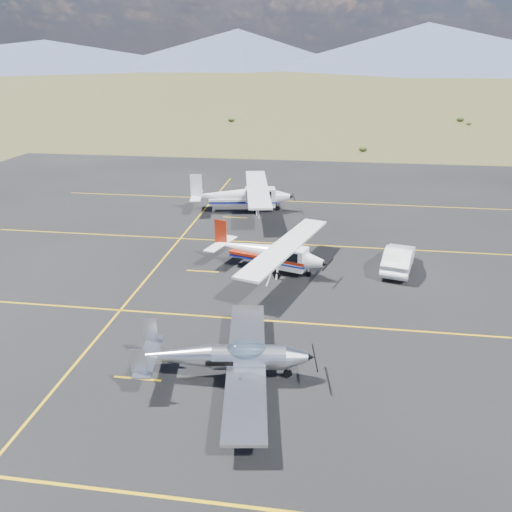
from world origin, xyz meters
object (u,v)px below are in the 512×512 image
(aircraft_plain, at_px, (243,195))
(sedan, at_px, (399,258))
(aircraft_cessna, at_px, (269,251))
(aircraft_low_wing, at_px, (229,357))

(aircraft_plain, height_order, sedan, aircraft_plain)
(aircraft_cessna, distance_m, aircraft_plain, 12.64)
(aircraft_plain, xyz_separation_m, sedan, (11.48, -10.94, -0.64))
(aircraft_low_wing, xyz_separation_m, sedan, (8.10, 12.36, -0.23))
(aircraft_low_wing, height_order, aircraft_cessna, aircraft_cessna)
(sedan, bearing_deg, aircraft_plain, -30.19)
(aircraft_low_wing, relative_size, aircraft_plain, 0.76)
(aircraft_low_wing, xyz_separation_m, aircraft_cessna, (0.29, 11.20, 0.23))
(aircraft_plain, bearing_deg, sedan, -53.70)
(aircraft_cessna, relative_size, aircraft_plain, 0.86)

